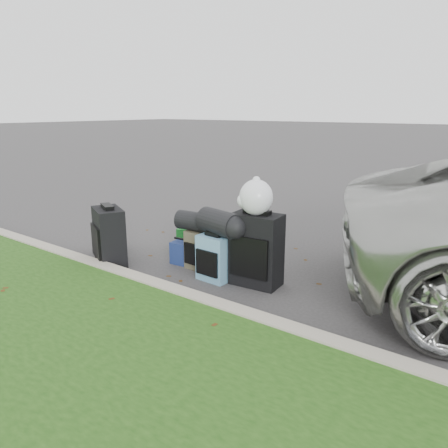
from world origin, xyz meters
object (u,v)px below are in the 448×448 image
Objects in this scene: suitcase_olive at (200,250)px; suitcase_large_black_right at (256,250)px; suitcase_teal at (214,258)px; suitcase_large_black_left at (109,237)px; tote_green at (189,239)px; tote_navy at (183,253)px; suitcase_small_black at (109,237)px.

suitcase_large_black_right is (0.84, 0.00, 0.17)m from suitcase_olive.
suitcase_large_black_left is at bearing -161.80° from suitcase_teal.
suitcase_large_black_right reaches higher than tote_green.
suitcase_large_black_right is at bearing -41.40° from tote_green.
suitcase_large_black_right is at bearing 24.34° from suitcase_teal.
suitcase_large_black_right is at bearing -6.80° from tote_navy.
suitcase_olive is 0.77m from tote_green.
suitcase_small_black is at bearing -175.96° from suitcase_teal.
suitcase_olive reaches higher than suitcase_small_black.
suitcase_teal is 0.73m from tote_navy.
suitcase_teal is 1.86× the size of tote_navy.
suitcase_olive is at bearing 38.73° from suitcase_small_black.
suitcase_small_black is at bearing -172.32° from tote_navy.
suitcase_teal is (0.37, -0.19, 0.03)m from suitcase_olive.
suitcase_large_black_left is 1.16m from tote_green.
suitcase_large_black_left is at bearing -144.74° from tote_navy.
suitcase_small_black is 1.47m from suitcase_olive.
suitcase_teal is 0.53m from suitcase_large_black_right.
suitcase_olive is (1.45, 0.26, 0.03)m from suitcase_small_black.
suitcase_olive reaches higher than tote_green.
suitcase_large_black_left reaches higher than suitcase_small_black.
tote_navy is (0.70, 0.61, -0.23)m from suitcase_large_black_left.
suitcase_teal is at bearing 42.54° from suitcase_large_black_left.
tote_navy is at bearing 67.53° from suitcase_large_black_left.
tote_navy is (-0.68, 0.21, -0.13)m from suitcase_teal.
tote_green is (-0.97, 0.66, -0.10)m from suitcase_teal.
suitcase_large_black_right reaches higher than suitcase_olive.
suitcase_large_black_left is 2.23× the size of tote_green.
suitcase_small_black reaches higher than tote_green.
tote_green is (0.85, 0.73, -0.05)m from suitcase_small_black.
tote_green is at bearing 116.18° from tote_navy.
suitcase_olive is 0.42m from suitcase_teal.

